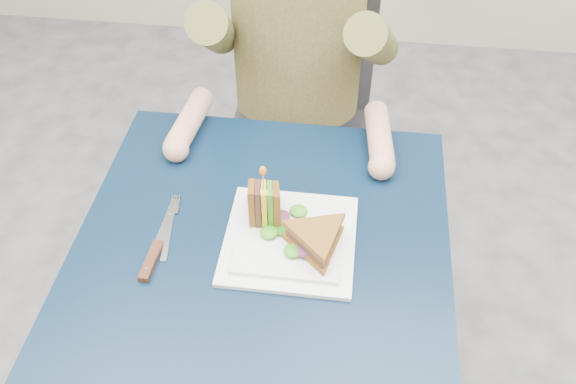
# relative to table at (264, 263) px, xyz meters

# --- Properties ---
(table) EXTENTS (0.75, 0.75, 0.73)m
(table) POSITION_rel_table_xyz_m (0.00, 0.00, 0.00)
(table) COLOR black
(table) RESTS_ON ground
(chair) EXTENTS (0.42, 0.40, 0.93)m
(chair) POSITION_rel_table_xyz_m (0.00, 0.70, -0.11)
(chair) COLOR #47474C
(chair) RESTS_ON ground
(diner) EXTENTS (0.54, 0.59, 0.74)m
(diner) POSITION_rel_table_xyz_m (-0.00, 0.59, 0.26)
(diner) COLOR brown
(diner) RESTS_ON chair
(plate) EXTENTS (0.26, 0.26, 0.02)m
(plate) POSITION_rel_table_xyz_m (0.06, -0.00, 0.09)
(plate) COLOR white
(plate) RESTS_ON table
(sandwich_flat) EXTENTS (0.21, 0.21, 0.05)m
(sandwich_flat) POSITION_rel_table_xyz_m (0.11, -0.03, 0.12)
(sandwich_flat) COLOR brown
(sandwich_flat) RESTS_ON plate
(sandwich_upright) EXTENTS (0.09, 0.14, 0.14)m
(sandwich_upright) POSITION_rel_table_xyz_m (-0.00, 0.04, 0.13)
(sandwich_upright) COLOR brown
(sandwich_upright) RESTS_ON plate
(fork) EXTENTS (0.03, 0.18, 0.01)m
(fork) POSITION_rel_table_xyz_m (-0.19, 0.00, 0.08)
(fork) COLOR silver
(fork) RESTS_ON table
(knife) EXTENTS (0.03, 0.22, 0.02)m
(knife) POSITION_rel_table_xyz_m (-0.20, -0.07, 0.09)
(knife) COLOR silver
(knife) RESTS_ON table
(toothpick) EXTENTS (0.01, 0.01, 0.06)m
(toothpick) POSITION_rel_table_xyz_m (-0.00, 0.04, 0.20)
(toothpick) COLOR tan
(toothpick) RESTS_ON sandwich_upright
(toothpick_frill) EXTENTS (0.01, 0.01, 0.02)m
(toothpick_frill) POSITION_rel_table_xyz_m (-0.00, 0.04, 0.23)
(toothpick_frill) COLOR orange
(toothpick_frill) RESTS_ON sandwich_upright
(lettuce_spill) EXTENTS (0.15, 0.13, 0.02)m
(lettuce_spill) POSITION_rel_table_xyz_m (0.06, 0.01, 0.11)
(lettuce_spill) COLOR #337A14
(lettuce_spill) RESTS_ON plate
(onion_ring) EXTENTS (0.04, 0.04, 0.02)m
(onion_ring) POSITION_rel_table_xyz_m (0.07, 0.00, 0.11)
(onion_ring) COLOR #9E4C7A
(onion_ring) RESTS_ON plate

